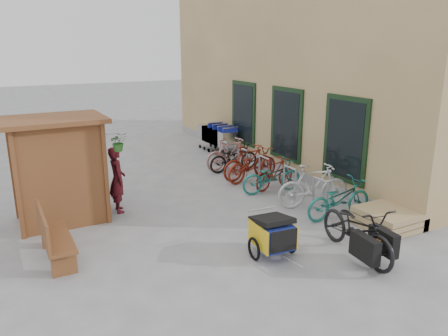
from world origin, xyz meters
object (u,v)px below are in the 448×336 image
child_trailer (273,233)px  person_kiosk (117,180)px  bike_1 (313,186)px  bike_6 (234,158)px  bench (52,235)px  bike_4 (252,165)px  bike_3 (275,173)px  shopping_carts (217,135)px  cargo_bike (358,230)px  pallet_stack (386,219)px  bike_7 (230,154)px  bike_5 (249,162)px  bike_0 (339,199)px  bike_2 (272,177)px  kiosk (53,156)px

child_trailer → person_kiosk: size_ratio=0.91×
bike_1 → bike_6: 3.76m
bench → bike_4: size_ratio=0.86×
bike_3 → shopping_carts: bearing=-19.6°
cargo_bike → bike_1: (0.98, 2.47, 0.02)m
shopping_carts → cargo_bike: bearing=-100.2°
cargo_bike → person_kiosk: 5.62m
cargo_bike → bike_6: size_ratio=1.26×
person_kiosk → bike_1: size_ratio=0.87×
person_kiosk → bike_6: size_ratio=0.95×
bench → shopping_carts: 9.07m
child_trailer → bike_1: bike_1 is taller
pallet_stack → bike_6: 5.59m
bike_7 → bench: bearing=121.2°
person_kiosk → bike_5: 4.21m
bike_6 → bike_4: bearing=179.2°
child_trailer → bike_1: 2.91m
shopping_carts → pallet_stack: bearing=-90.0°
cargo_bike → bike_0: bearing=64.5°
bike_6 → bike_7: bearing=3.5°
bench → bike_4: 6.46m
person_kiosk → bike_7: size_ratio=0.93×
bike_2 → bike_6: size_ratio=1.03×
bench → bike_5: bearing=24.6°
pallet_stack → bench: (-6.68, 1.90, 0.31)m
bench → cargo_bike: (5.12, -2.57, 0.01)m
pallet_stack → child_trailer: (-2.96, 0.12, 0.26)m
bike_5 → child_trailer: bearing=151.5°
person_kiosk → bench: bearing=142.1°
bike_0 → bike_7: 4.83m
pallet_stack → bike_2: bike_2 is taller
shopping_carts → bike_3: 4.63m
bike_6 → person_kiosk: bearing=112.6°
shopping_carts → person_kiosk: size_ratio=1.32×
pallet_stack → person_kiosk: person_kiosk is taller
pallet_stack → bike_4: bike_4 is taller
person_kiosk → bike_7: person_kiosk is taller
bike_2 → bike_6: bike_2 is taller
kiosk → bike_2: 5.58m
child_trailer → bike_6: 5.87m
cargo_bike → bike_2: bearing=86.7°
person_kiosk → shopping_carts: bearing=-44.9°
bike_6 → shopping_carts: bearing=-15.1°
cargo_bike → bike_6: (0.86, 6.22, -0.09)m
bench → bike_6: (5.98, 3.65, -0.08)m
kiosk → cargo_bike: bearing=-44.0°
kiosk → bench: size_ratio=1.54×
shopping_carts → child_trailer: size_ratio=1.46×
bike_5 → bike_4: bearing=-169.6°
bike_1 → bike_6: bike_1 is taller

